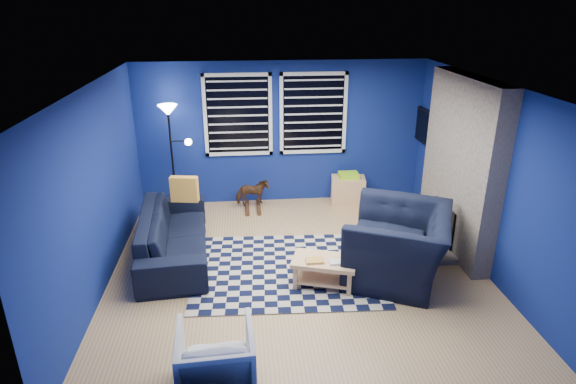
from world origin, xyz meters
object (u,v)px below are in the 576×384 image
(tv, at_px, (428,129))
(armchair_bent, at_px, (216,359))
(rocking_horse, at_px, (252,193))
(coffee_table, at_px, (324,267))
(cabinet, at_px, (348,190))
(armchair_big, at_px, (398,244))
(floor_lamp, at_px, (170,125))
(sofa, at_px, (174,234))

(tv, relative_size, armchair_bent, 1.39)
(rocking_horse, distance_m, coffee_table, 2.67)
(armchair_bent, distance_m, cabinet, 4.80)
(cabinet, bearing_deg, armchair_bent, -108.75)
(armchair_bent, height_order, cabinet, armchair_bent)
(tv, xyz_separation_m, armchair_big, (-1.16, -2.27, -0.94))
(armchair_bent, distance_m, floor_lamp, 4.49)
(sofa, xyz_separation_m, armchair_bent, (0.70, -2.64, -0.01))
(armchair_bent, bearing_deg, coffee_table, -131.36)
(sofa, bearing_deg, rocking_horse, -41.80)
(rocking_horse, height_order, floor_lamp, floor_lamp)
(armchair_big, relative_size, armchair_bent, 1.98)
(tv, distance_m, rocking_horse, 3.19)
(armchair_big, bearing_deg, armchair_bent, -28.05)
(coffee_table, distance_m, floor_lamp, 3.59)
(coffee_table, bearing_deg, cabinet, 71.56)
(rocking_horse, bearing_deg, coffee_table, -169.02)
(tv, bearing_deg, armchair_bent, -130.39)
(tv, xyz_separation_m, rocking_horse, (-2.99, 0.11, -1.09))
(armchair_big, distance_m, rocking_horse, 3.01)
(tv, distance_m, armchair_big, 2.72)
(armchair_bent, height_order, rocking_horse, armchair_bent)
(armchair_big, bearing_deg, cabinet, -153.20)
(armchair_bent, relative_size, cabinet, 1.13)
(rocking_horse, distance_m, floor_lamp, 1.78)
(cabinet, distance_m, floor_lamp, 3.27)
(tv, xyz_separation_m, cabinet, (-1.28, 0.21, -1.14))
(armchair_big, xyz_separation_m, cabinet, (-0.12, 2.48, -0.21))
(tv, relative_size, cabinet, 1.57)
(floor_lamp, bearing_deg, cabinet, 0.64)
(armchair_bent, bearing_deg, rocking_horse, -99.26)
(rocking_horse, relative_size, cabinet, 0.88)
(armchair_bent, height_order, floor_lamp, floor_lamp)
(sofa, distance_m, floor_lamp, 1.99)
(tv, height_order, armchair_big, tv)
(armchair_big, relative_size, rocking_horse, 2.55)
(tv, relative_size, armchair_big, 0.70)
(sofa, bearing_deg, armchair_big, -110.46)
(armchair_big, bearing_deg, floor_lamp, -103.95)
(cabinet, bearing_deg, floor_lamp, -171.13)
(armchair_bent, xyz_separation_m, cabinet, (2.18, 4.27, -0.07))
(tv, bearing_deg, coffee_table, -131.66)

